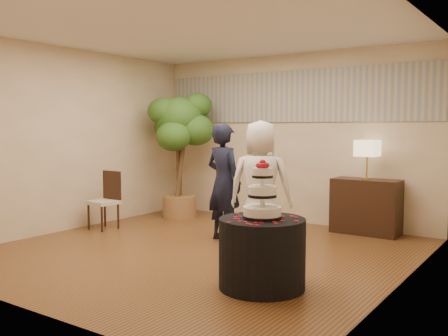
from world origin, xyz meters
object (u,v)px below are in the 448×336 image
Objects in this scene: groom at (224,182)px; console at (366,206)px; wedding_cake at (262,189)px; side_chair at (103,200)px; cake_table at (262,253)px; ficus_tree at (179,154)px; table_lamp at (367,160)px; bride at (260,185)px.

groom is 2.20m from console.
wedding_cake is 0.64× the size of side_chair.
side_chair is (-3.49, -1.98, 0.04)m from console.
ficus_tree reaches higher than cake_table.
cake_table is 3.16m from table_lamp.
side_chair is at bearing -150.41° from table_lamp.
console is (0.01, 3.07, 0.06)m from cake_table.
bride is at bearing 177.97° from groom.
console is 0.70m from table_lamp.
bride is 1.93m from console.
wedding_cake is at bearing -89.14° from console.
groom is at bearing 134.53° from wedding_cake.
side_chair is at bearing 162.66° from wedding_cake.
groom reaches higher than console.
cake_table is 0.87× the size of console.
console is 1.09× the size of side_chair.
groom is at bearing 134.53° from cake_table.
wedding_cake is (1.50, -1.53, 0.16)m from groom.
side_chair is (-3.48, 1.09, 0.10)m from cake_table.
side_chair is at bearing 22.58° from groom.
table_lamp reaches higher than console.
cake_table is at bearing 99.06° from bride.
bride is 2.70m from side_chair.
cake_table is 0.38× the size of ficus_tree.
cake_table is 1.47× the size of wedding_cake.
cake_table is at bearing -89.14° from console.
ficus_tree is at bearing 141.03° from wedding_cake.
groom is at bearing -31.87° from ficus_tree.
groom is 1.98m from ficus_tree.
console is 4.02m from side_chair.
cake_table is 0.95× the size of side_chair.
table_lamp is (0.00, 0.00, 0.70)m from console.
groom reaches higher than wedding_cake.
table_lamp is 3.22m from ficus_tree.
ficus_tree is (-1.66, 1.03, 0.30)m from groom.
ficus_tree is (-3.18, -0.51, 0.01)m from table_lamp.
groom is at bearing -33.86° from bride.
wedding_cake reaches higher than side_chair.
bride is at bearing 9.39° from side_chair.
bride is 2.63m from ficus_tree.
side_chair is at bearing -15.44° from bride.
groom is 2.19m from cake_table.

